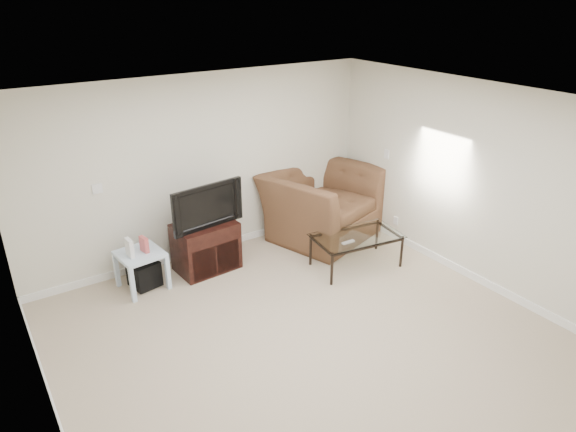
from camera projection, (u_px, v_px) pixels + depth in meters
floor at (311, 341)px, 5.48m from camera, size 5.00×5.00×0.00m
ceiling at (316, 108)px, 4.47m from camera, size 5.00×5.00×0.00m
wall_back at (203, 168)px, 6.88m from camera, size 5.00×0.02×2.50m
wall_left at (35, 321)px, 3.71m from camera, size 0.02×5.00×2.50m
wall_right at (479, 186)px, 6.24m from camera, size 0.02×5.00×2.50m
plate_back at (97, 189)px, 6.16m from camera, size 0.12×0.02×0.12m
plate_right_switch at (387, 154)px, 7.45m from camera, size 0.02×0.09×0.13m
plate_right_outlet at (396, 221)px, 7.61m from camera, size 0.02×0.08×0.12m
tv_stand at (206, 246)px, 6.79m from camera, size 0.82×0.60×0.66m
dvd_player at (206, 233)px, 6.67m from camera, size 0.41×0.30×0.06m
television at (204, 204)px, 6.51m from camera, size 0.95×0.30×0.58m
side_table at (142, 270)px, 6.38m from camera, size 0.57×0.57×0.49m
subwoofer at (144, 274)px, 6.44m from camera, size 0.38×0.38×0.33m
game_console at (130, 248)px, 6.14m from camera, size 0.06×0.17×0.23m
game_case at (144, 244)px, 6.26m from camera, size 0.08×0.15×0.20m
recliner at (322, 192)px, 7.61m from camera, size 1.79×1.44×1.36m
coffee_table at (356, 251)px, 6.89m from camera, size 1.24×0.81×0.45m
remote at (348, 242)px, 6.60m from camera, size 0.18×0.05×0.02m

